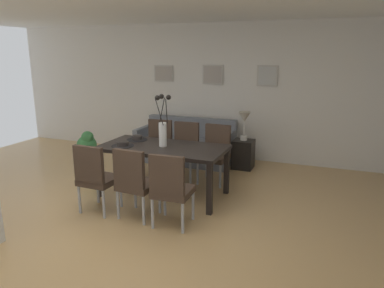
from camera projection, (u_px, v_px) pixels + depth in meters
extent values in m
plane|color=tan|center=(127.00, 220.00, 4.51)|extent=(9.00, 9.00, 0.00)
cube|color=silver|center=(210.00, 91.00, 7.13)|extent=(9.00, 0.10, 2.60)
cube|color=white|center=(135.00, 0.00, 4.23)|extent=(9.00, 7.20, 0.08)
cube|color=black|center=(163.00, 148.00, 5.16)|extent=(1.80, 0.91, 0.05)
cube|color=black|center=(227.00, 171.00, 5.31)|extent=(0.07, 0.07, 0.69)
cube|color=black|center=(128.00, 159.00, 5.90)|extent=(0.07, 0.07, 0.69)
cube|color=black|center=(210.00, 189.00, 4.60)|extent=(0.07, 0.07, 0.69)
cube|color=black|center=(99.00, 174.00, 5.19)|extent=(0.07, 0.07, 0.69)
cube|color=#3D2D23|center=(100.00, 180.00, 4.71)|extent=(0.45, 0.45, 0.08)
cube|color=#3D2D23|center=(89.00, 165.00, 4.48)|extent=(0.42, 0.07, 0.48)
cylinder|color=#9EA0A5|center=(121.00, 194.00, 4.87)|extent=(0.04, 0.04, 0.38)
cylinder|color=#9EA0A5|center=(98.00, 190.00, 5.01)|extent=(0.04, 0.04, 0.38)
cylinder|color=#9EA0A5|center=(104.00, 204.00, 4.53)|extent=(0.04, 0.04, 0.38)
cylinder|color=#9EA0A5|center=(80.00, 199.00, 4.67)|extent=(0.04, 0.04, 0.38)
cube|color=#3D2D23|center=(157.00, 151.00, 6.14)|extent=(0.47, 0.47, 0.08)
cube|color=#3D2D23|center=(160.00, 133.00, 6.26)|extent=(0.42, 0.09, 0.48)
cylinder|color=#9EA0A5|center=(142.00, 166.00, 6.08)|extent=(0.04, 0.04, 0.38)
cylinder|color=#9EA0A5|center=(163.00, 168.00, 5.97)|extent=(0.04, 0.04, 0.38)
cylinder|color=#9EA0A5|center=(151.00, 160.00, 6.43)|extent=(0.04, 0.04, 0.38)
cylinder|color=#9EA0A5|center=(171.00, 161.00, 6.32)|extent=(0.04, 0.04, 0.38)
cube|color=#3D2D23|center=(139.00, 185.00, 4.54)|extent=(0.47, 0.47, 0.08)
cube|color=#3D2D23|center=(129.00, 170.00, 4.31)|extent=(0.42, 0.09, 0.48)
cylinder|color=#9EA0A5|center=(160.00, 199.00, 4.68)|extent=(0.04, 0.04, 0.38)
cylinder|color=#9EA0A5|center=(135.00, 194.00, 4.84)|extent=(0.04, 0.04, 0.38)
cylinder|color=#9EA0A5|center=(144.00, 210.00, 4.35)|extent=(0.04, 0.04, 0.38)
cylinder|color=#9EA0A5|center=(118.00, 205.00, 4.51)|extent=(0.04, 0.04, 0.38)
cube|color=#3D2D23|center=(183.00, 154.00, 5.93)|extent=(0.46, 0.46, 0.08)
cube|color=#3D2D23|center=(187.00, 136.00, 6.04)|extent=(0.42, 0.08, 0.48)
cylinder|color=#9EA0A5|center=(168.00, 170.00, 5.87)|extent=(0.04, 0.04, 0.38)
cylinder|color=#9EA0A5|center=(190.00, 172.00, 5.76)|extent=(0.04, 0.04, 0.38)
cylinder|color=#9EA0A5|center=(176.00, 163.00, 6.22)|extent=(0.04, 0.04, 0.38)
cylinder|color=#9EA0A5|center=(197.00, 165.00, 6.11)|extent=(0.04, 0.04, 0.38)
cube|color=#3D2D23|center=(173.00, 192.00, 4.32)|extent=(0.46, 0.46, 0.08)
cube|color=#3D2D23|center=(167.00, 176.00, 4.08)|extent=(0.42, 0.08, 0.48)
cylinder|color=#9EA0A5|center=(193.00, 205.00, 4.49)|extent=(0.04, 0.04, 0.38)
cylinder|color=#9EA0A5|center=(165.00, 201.00, 4.61)|extent=(0.04, 0.04, 0.38)
cylinder|color=#9EA0A5|center=(183.00, 218.00, 4.15)|extent=(0.04, 0.04, 0.38)
cylinder|color=#9EA0A5|center=(153.00, 214.00, 4.26)|extent=(0.04, 0.04, 0.38)
cube|color=#3D2D23|center=(213.00, 157.00, 5.74)|extent=(0.46, 0.46, 0.08)
cube|color=#3D2D23|center=(218.00, 139.00, 5.84)|extent=(0.42, 0.08, 0.48)
cylinder|color=#9EA0A5|center=(198.00, 173.00, 5.70)|extent=(0.04, 0.04, 0.38)
cylinder|color=#9EA0A5|center=(220.00, 176.00, 5.55)|extent=(0.04, 0.04, 0.38)
cylinder|color=#9EA0A5|center=(207.00, 166.00, 6.04)|extent=(0.04, 0.04, 0.38)
cylinder|color=#9EA0A5|center=(228.00, 169.00, 5.88)|extent=(0.04, 0.04, 0.38)
cylinder|color=white|center=(163.00, 135.00, 5.11)|extent=(0.11, 0.11, 0.34)
cylinder|color=black|center=(167.00, 112.00, 5.03)|extent=(0.05, 0.12, 0.37)
sphere|color=black|center=(168.00, 97.00, 4.98)|extent=(0.07, 0.07, 0.07)
cylinder|color=black|center=(162.00, 111.00, 5.09)|extent=(0.08, 0.05, 0.38)
sphere|color=black|center=(162.00, 96.00, 5.07)|extent=(0.07, 0.07, 0.07)
cylinder|color=black|center=(159.00, 112.00, 4.99)|extent=(0.15, 0.06, 0.36)
sphere|color=black|center=(157.00, 98.00, 4.92)|extent=(0.07, 0.07, 0.07)
cylinder|color=black|center=(123.00, 146.00, 5.16)|extent=(0.32, 0.32, 0.01)
cylinder|color=#2D2826|center=(123.00, 144.00, 5.15)|extent=(0.17, 0.17, 0.06)
cylinder|color=black|center=(123.00, 143.00, 5.15)|extent=(0.13, 0.13, 0.04)
cylinder|color=black|center=(137.00, 140.00, 5.53)|extent=(0.32, 0.32, 0.01)
cylinder|color=#2D2826|center=(137.00, 138.00, 5.52)|extent=(0.17, 0.17, 0.06)
cylinder|color=black|center=(137.00, 137.00, 5.52)|extent=(0.13, 0.13, 0.04)
cube|color=slate|center=(185.00, 150.00, 6.96)|extent=(1.82, 0.84, 0.42)
cube|color=slate|center=(192.00, 127.00, 7.17)|extent=(1.82, 0.16, 0.38)
cube|color=slate|center=(229.00, 138.00, 6.58)|extent=(0.10, 0.84, 0.20)
cube|color=slate|center=(145.00, 131.00, 7.19)|extent=(0.10, 0.84, 0.20)
cube|color=black|center=(243.00, 154.00, 6.51)|extent=(0.36, 0.36, 0.52)
cylinder|color=beige|center=(244.00, 138.00, 6.44)|extent=(0.12, 0.12, 0.08)
cylinder|color=beige|center=(244.00, 128.00, 6.39)|extent=(0.02, 0.02, 0.30)
cone|color=beige|center=(244.00, 117.00, 6.35)|extent=(0.22, 0.22, 0.18)
cube|color=#B2ADA3|center=(164.00, 74.00, 7.34)|extent=(0.41, 0.02, 0.33)
cube|color=#9E9389|center=(163.00, 74.00, 7.33)|extent=(0.36, 0.01, 0.28)
cube|color=#B2ADA3|center=(213.00, 75.00, 6.97)|extent=(0.41, 0.02, 0.37)
cube|color=#9E9389|center=(213.00, 75.00, 6.95)|extent=(0.36, 0.01, 0.32)
cube|color=#B2ADA3|center=(267.00, 76.00, 6.60)|extent=(0.38, 0.02, 0.38)
cube|color=#B2B2AD|center=(267.00, 76.00, 6.58)|extent=(0.33, 0.01, 0.33)
cylinder|color=silver|center=(88.00, 160.00, 6.66)|extent=(0.24, 0.24, 0.22)
sphere|color=#387A42|center=(87.00, 145.00, 6.59)|extent=(0.36, 0.36, 0.36)
sphere|color=#387A42|center=(87.00, 137.00, 6.50)|extent=(0.22, 0.22, 0.22)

